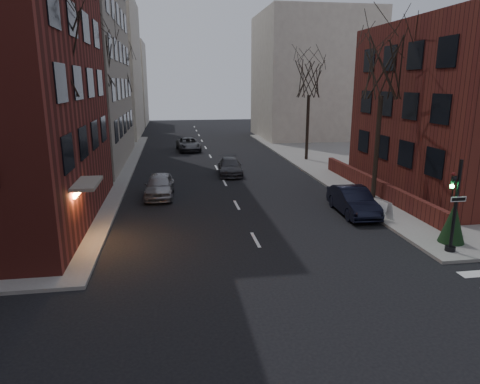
% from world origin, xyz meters
% --- Properties ---
extents(low_wall_right, '(0.35, 16.00, 1.00)m').
position_xyz_m(low_wall_right, '(9.30, 19.00, 0.65)').
color(low_wall_right, '#592119').
rests_on(low_wall_right, sidewalk_far_right).
extents(building_distant_la, '(14.00, 16.00, 18.00)m').
position_xyz_m(building_distant_la, '(-15.00, 55.00, 9.00)').
color(building_distant_la, beige).
rests_on(building_distant_la, ground).
extents(building_distant_ra, '(14.00, 14.00, 16.00)m').
position_xyz_m(building_distant_ra, '(15.00, 50.00, 8.00)').
color(building_distant_ra, beige).
rests_on(building_distant_ra, ground).
extents(building_distant_lb, '(10.00, 12.00, 14.00)m').
position_xyz_m(building_distant_lb, '(-13.00, 72.00, 7.00)').
color(building_distant_lb, beige).
rests_on(building_distant_lb, ground).
extents(traffic_signal, '(0.76, 0.44, 4.00)m').
position_xyz_m(traffic_signal, '(7.94, 8.99, 1.91)').
color(traffic_signal, black).
rests_on(traffic_signal, sidewalk_far_right).
extents(tree_left_a, '(4.18, 4.18, 10.26)m').
position_xyz_m(tree_left_a, '(-8.80, 14.00, 8.47)').
color(tree_left_a, '#2D231C').
rests_on(tree_left_a, sidewalk_far_left).
extents(tree_left_b, '(4.40, 4.40, 10.80)m').
position_xyz_m(tree_left_b, '(-8.80, 26.00, 8.91)').
color(tree_left_b, '#2D231C').
rests_on(tree_left_b, sidewalk_far_left).
extents(tree_left_c, '(3.96, 3.96, 9.72)m').
position_xyz_m(tree_left_c, '(-8.80, 40.00, 8.03)').
color(tree_left_c, '#2D231C').
rests_on(tree_left_c, sidewalk_far_left).
extents(tree_right_a, '(3.96, 3.96, 9.72)m').
position_xyz_m(tree_right_a, '(8.80, 18.00, 8.03)').
color(tree_right_a, '#2D231C').
rests_on(tree_right_a, sidewalk_far_right).
extents(tree_right_b, '(3.74, 3.74, 9.18)m').
position_xyz_m(tree_right_b, '(8.80, 32.00, 7.59)').
color(tree_right_b, '#2D231C').
rests_on(tree_right_b, sidewalk_far_right).
extents(streetlamp_near, '(0.36, 0.36, 6.28)m').
position_xyz_m(streetlamp_near, '(-8.20, 22.00, 4.24)').
color(streetlamp_near, black).
rests_on(streetlamp_near, sidewalk_far_left).
extents(streetlamp_far, '(0.36, 0.36, 6.28)m').
position_xyz_m(streetlamp_far, '(-8.20, 42.00, 4.24)').
color(streetlamp_far, black).
rests_on(streetlamp_far, sidewalk_far_left).
extents(parked_sedan, '(1.77, 4.68, 1.52)m').
position_xyz_m(parked_sedan, '(6.20, 15.18, 0.76)').
color(parked_sedan, black).
rests_on(parked_sedan, ground).
extents(car_lane_silver, '(2.00, 4.52, 1.51)m').
position_xyz_m(car_lane_silver, '(-4.64, 20.70, 0.76)').
color(car_lane_silver, gray).
rests_on(car_lane_silver, ground).
extents(car_lane_gray, '(2.16, 4.63, 1.31)m').
position_xyz_m(car_lane_gray, '(0.80, 26.89, 0.65)').
color(car_lane_gray, '#3A393E').
rests_on(car_lane_gray, ground).
extents(car_lane_far, '(2.72, 5.23, 1.41)m').
position_xyz_m(car_lane_far, '(-2.00, 40.02, 0.70)').
color(car_lane_far, '#414247').
rests_on(car_lane_far, ground).
extents(sandwich_board, '(0.54, 0.69, 0.99)m').
position_xyz_m(sandwich_board, '(7.30, 13.50, 0.65)').
color(sandwich_board, white).
rests_on(sandwich_board, sidewalk_far_right).
extents(evergreen_shrub, '(1.25, 1.25, 1.90)m').
position_xyz_m(evergreen_shrub, '(8.69, 9.95, 1.10)').
color(evergreen_shrub, black).
rests_on(evergreen_shrub, sidewalk_far_right).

